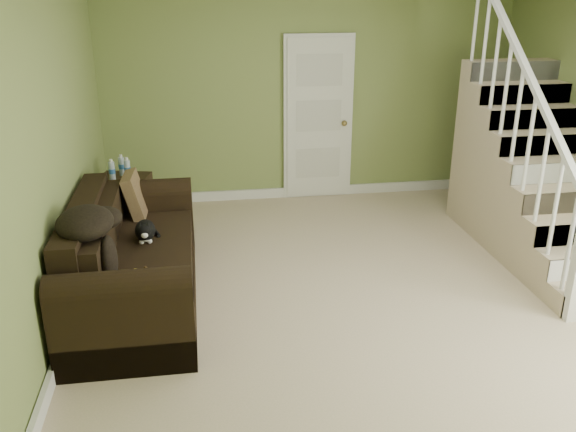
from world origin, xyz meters
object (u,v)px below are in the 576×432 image
object	(u,v)px
side_table	(124,205)
cat	(145,231)
banana	(139,274)
sofa	(130,265)

from	to	relation	value
side_table	cat	world-z (taller)	side_table
cat	banana	size ratio (longest dim) A/B	2.29
sofa	side_table	distance (m)	1.61
side_table	banana	size ratio (longest dim) A/B	4.19
side_table	cat	distance (m)	1.48
side_table	cat	bearing A→B (deg)	-76.80
banana	sofa	bearing A→B (deg)	77.27
cat	side_table	bearing A→B (deg)	100.09
side_table	sofa	bearing A→B (deg)	-83.00
banana	side_table	bearing A→B (deg)	72.46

